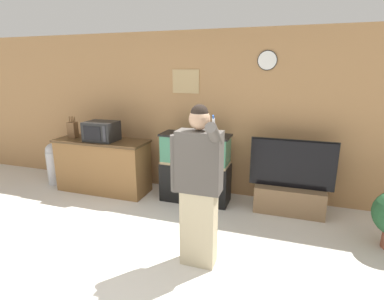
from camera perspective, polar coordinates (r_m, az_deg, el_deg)
The scene contains 9 objects.
ground_plane at distance 3.22m, azimuth -17.27°, elevation -24.43°, with size 18.00×18.00×0.00m, color beige.
wall_back_paneled at distance 4.96m, azimuth -0.19°, elevation 6.88°, with size 10.00×0.08×2.60m.
counter_island at distance 5.27m, azimuth -16.57°, elevation -2.84°, with size 1.58×0.58×0.89m.
microwave at distance 5.08m, azimuth -16.86°, elevation 3.46°, with size 0.50×0.39×0.31m.
knife_block at distance 5.50m, azimuth -21.77°, elevation 3.67°, with size 0.15×0.12×0.37m.
aquarium_on_stand at distance 4.63m, azimuth 0.66°, elevation -3.43°, with size 1.06×0.42×1.07m.
tv_on_stand at distance 4.57m, azimuth 18.10°, elevation -7.50°, with size 1.17×0.40×1.08m.
person_standing at distance 3.03m, azimuth 1.18°, elevation -6.77°, with size 0.54×0.40×1.70m.
trash_bin at distance 5.92m, azimuth -24.73°, elevation -2.25°, with size 0.27×0.27×0.75m.
Camera 1 is at (1.57, -1.96, 2.02)m, focal length 28.00 mm.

